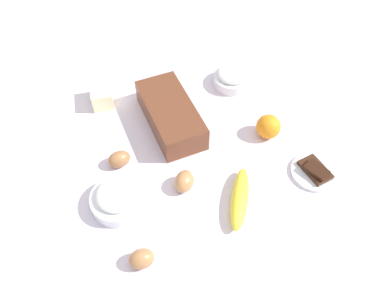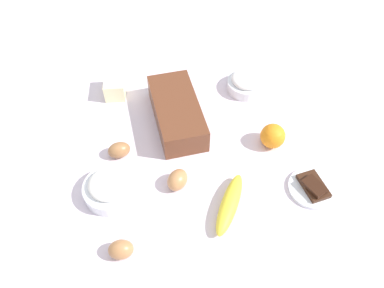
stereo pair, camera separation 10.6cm
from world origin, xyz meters
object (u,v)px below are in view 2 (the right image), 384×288
object	(u,v)px
loaf_pan	(177,112)
butter_block	(115,86)
orange_fruit	(273,136)
banana	(230,204)
sugar_bowl	(247,83)
egg_near_butter	(119,150)
egg_loose	(121,249)
chocolate_plate	(313,187)
egg_beside_bowl	(177,180)
flour_bowl	(110,187)

from	to	relation	value
loaf_pan	butter_block	world-z (taller)	loaf_pan
orange_fruit	banana	bearing A→B (deg)	-43.86
sugar_bowl	egg_near_butter	size ratio (longest dim) A/B	2.00
egg_near_butter	egg_loose	world-z (taller)	same
sugar_bowl	loaf_pan	bearing A→B (deg)	-68.26
egg_loose	chocolate_plate	xyz separation A→B (m)	(-0.08, 0.52, -0.01)
banana	egg_near_butter	xyz separation A→B (m)	(-0.23, -0.26, 0.00)
banana	orange_fruit	xyz separation A→B (m)	(-0.18, 0.18, 0.02)
orange_fruit	egg_beside_bowl	xyz separation A→B (m)	(0.09, -0.30, -0.01)
orange_fruit	egg_loose	distance (m)	0.53
orange_fruit	egg_loose	world-z (taller)	orange_fruit
banana	chocolate_plate	bearing A→B (deg)	92.50
banana	butter_block	world-z (taller)	butter_block
sugar_bowl	flour_bowl	bearing A→B (deg)	-55.27
flour_bowl	egg_loose	size ratio (longest dim) A/B	2.39
loaf_pan	flour_bowl	distance (m)	0.31
sugar_bowl	egg_loose	size ratio (longest dim) A/B	2.12
flour_bowl	chocolate_plate	bearing A→B (deg)	79.95
butter_block	chocolate_plate	bearing A→B (deg)	45.45
loaf_pan	egg_near_butter	size ratio (longest dim) A/B	4.47
flour_bowl	orange_fruit	xyz separation A→B (m)	(-0.08, 0.47, 0.01)
loaf_pan	egg_beside_bowl	size ratio (longest dim) A/B	4.33
orange_fruit	egg_loose	bearing A→B (deg)	-61.05
egg_near_butter	orange_fruit	bearing A→B (deg)	84.05
banana	egg_beside_bowl	xyz separation A→B (m)	(-0.10, -0.12, 0.01)
egg_near_butter	chocolate_plate	size ratio (longest dim) A/B	0.49
banana	chocolate_plate	size ratio (longest dim) A/B	1.46
flour_bowl	banana	xyz separation A→B (m)	(0.10, 0.30, -0.01)
flour_bowl	butter_block	bearing A→B (deg)	174.20
egg_near_butter	chocolate_plate	xyz separation A→B (m)	(0.22, 0.50, -0.01)
egg_loose	chocolate_plate	world-z (taller)	egg_loose
loaf_pan	egg_loose	size ratio (longest dim) A/B	4.75
egg_beside_bowl	chocolate_plate	bearing A→B (deg)	76.38
loaf_pan	butter_block	distance (m)	0.24
loaf_pan	sugar_bowl	bearing A→B (deg)	109.03
butter_block	egg_near_butter	world-z (taller)	butter_block
banana	flour_bowl	bearing A→B (deg)	-109.39
butter_block	egg_beside_bowl	xyz separation A→B (m)	(0.40, 0.14, -0.00)
flour_bowl	egg_loose	xyz separation A→B (m)	(0.17, 0.01, -0.01)
orange_fruit	chocolate_plate	xyz separation A→B (m)	(0.17, 0.06, -0.03)
sugar_bowl	egg_loose	distance (m)	0.68
butter_block	egg_loose	size ratio (longest dim) A/B	1.50
orange_fruit	egg_loose	xyz separation A→B (m)	(0.25, -0.46, -0.01)
sugar_bowl	egg_near_butter	world-z (taller)	sugar_bowl
flour_bowl	egg_beside_bowl	world-z (taller)	flour_bowl
egg_beside_bowl	butter_block	bearing A→B (deg)	-160.88
butter_block	egg_beside_bowl	distance (m)	0.42
butter_block	chocolate_plate	xyz separation A→B (m)	(0.48, 0.49, -0.02)
orange_fruit	chocolate_plate	size ratio (longest dim) A/B	0.56
sugar_bowl	orange_fruit	bearing A→B (deg)	1.10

